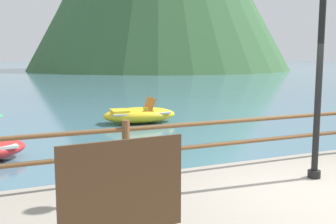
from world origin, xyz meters
TOP-DOWN VIEW (x-y plane):
  - ground_plane at (0.00, 40.00)m, footprint 200.00×200.00m
  - dock_railing at (-0.00, 1.55)m, footprint 23.92×0.12m
  - lamp_post at (0.39, 0.51)m, footprint 0.28×0.28m
  - sign_board at (-3.19, -0.88)m, footprint 1.18×0.12m
  - pedal_boat_2 at (0.40, 8.77)m, footprint 2.62×1.43m

SIDE VIEW (x-z plane):
  - ground_plane at x=0.00m, z-range 0.00..0.00m
  - pedal_boat_2 at x=0.40m, z-range -0.15..0.72m
  - dock_railing at x=0.00m, z-range 0.51..1.46m
  - sign_board at x=-3.19m, z-range 0.53..1.72m
  - lamp_post at x=0.39m, z-range 0.84..5.37m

